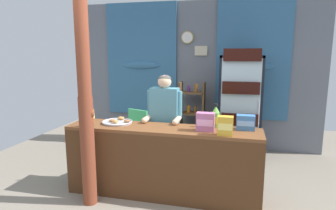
{
  "coord_description": "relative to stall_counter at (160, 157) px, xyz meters",
  "views": [
    {
      "loc": [
        0.92,
        -2.94,
        1.85
      ],
      "look_at": [
        -0.06,
        1.03,
        1.11
      ],
      "focal_mm": 30.8,
      "sensor_mm": 36.0,
      "label": 1
    }
  ],
  "objects": [
    {
      "name": "timber_post",
      "position": [
        -0.82,
        -0.33,
        0.73
      ],
      "size": [
        0.19,
        0.17,
        2.69
      ],
      "color": "brown",
      "rests_on": "ground"
    },
    {
      "name": "shopkeeper",
      "position": [
        -0.08,
        0.52,
        0.42
      ],
      "size": [
        0.5,
        0.42,
        1.55
      ],
      "color": "#28282D",
      "rests_on": "ground"
    },
    {
      "name": "back_wall_curtained",
      "position": [
        0.01,
        2.3,
        0.9
      ],
      "size": [
        4.94,
        0.22,
        2.82
      ],
      "color": "slate",
      "rests_on": "ground"
    },
    {
      "name": "ground_plane",
      "position": [
        0.0,
        0.66,
        -0.55
      ],
      "size": [
        6.9,
        6.9,
        0.0
      ],
      "primitive_type": "plane",
      "color": "gray"
    },
    {
      "name": "soda_bottle_iced_tea",
      "position": [
        -1.03,
        0.19,
        0.47
      ],
      "size": [
        0.08,
        0.08,
        0.25
      ],
      "color": "brown",
      "rests_on": "stall_counter"
    },
    {
      "name": "bottle_shelf_rack",
      "position": [
        0.09,
        1.96,
        0.13
      ],
      "size": [
        0.48,
        0.28,
        1.32
      ],
      "color": "brown",
      "rests_on": "ground"
    },
    {
      "name": "snack_box_choco_powder",
      "position": [
        0.8,
        -0.07,
        0.48
      ],
      "size": [
        0.18,
        0.11,
        0.23
      ],
      "color": "gold",
      "rests_on": "stall_counter"
    },
    {
      "name": "drink_fridge",
      "position": [
        0.96,
        1.68,
        0.5
      ],
      "size": [
        0.71,
        0.64,
        1.92
      ],
      "color": "black",
      "rests_on": "ground"
    },
    {
      "name": "soda_bottle_water",
      "position": [
        -0.94,
        -0.08,
        0.46
      ],
      "size": [
        0.06,
        0.06,
        0.23
      ],
      "color": "silver",
      "rests_on": "stall_counter"
    },
    {
      "name": "plastic_lawn_chair",
      "position": [
        -0.84,
        1.28,
        -0.06
      ],
      "size": [
        0.57,
        0.57,
        0.86
      ],
      "color": "#4CC675",
      "rests_on": "ground"
    },
    {
      "name": "stall_counter",
      "position": [
        0.0,
        0.0,
        0.0
      ],
      "size": [
        2.49,
        0.51,
        0.92
      ],
      "color": "brown",
      "rests_on": "ground"
    },
    {
      "name": "snack_box_wafer",
      "position": [
        0.55,
        0.07,
        0.48
      ],
      "size": [
        0.22,
        0.13,
        0.23
      ],
      "color": "#B76699",
      "rests_on": "stall_counter"
    },
    {
      "name": "pastry_tray",
      "position": [
        -0.65,
        0.18,
        0.38
      ],
      "size": [
        0.41,
        0.41,
        0.07
      ],
      "color": "#BCBCC1",
      "rests_on": "stall_counter"
    },
    {
      "name": "snack_box_biscuit",
      "position": [
        1.03,
        0.24,
        0.46
      ],
      "size": [
        0.22,
        0.14,
        0.18
      ],
      "color": "#3D75B7",
      "rests_on": "stall_counter"
    },
    {
      "name": "soda_bottle_lime_soda",
      "position": [
        0.66,
        0.28,
        0.49
      ],
      "size": [
        0.1,
        0.1,
        0.31
      ],
      "color": "#75C64C",
      "rests_on": "stall_counter"
    }
  ]
}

